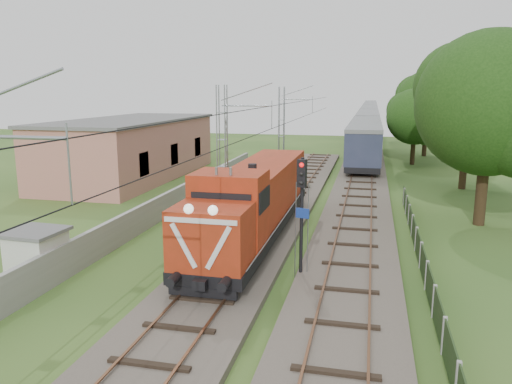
% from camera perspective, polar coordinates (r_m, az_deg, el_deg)
% --- Properties ---
extents(ground, '(140.00, 140.00, 0.00)m').
position_cam_1_polar(ground, '(19.02, -5.55, -12.37)').
color(ground, '#2C501E').
rests_on(ground, ground).
extents(track_main, '(4.20, 70.00, 0.45)m').
position_cam_1_polar(track_main, '(25.26, -0.50, -5.73)').
color(track_main, '#6B6054').
rests_on(track_main, ground).
extents(track_side, '(4.20, 80.00, 0.45)m').
position_cam_1_polar(track_side, '(37.22, 11.76, -0.30)').
color(track_side, '#6B6054').
rests_on(track_side, ground).
extents(catenary, '(3.31, 70.00, 8.00)m').
position_cam_1_polar(catenary, '(29.94, -3.77, 4.56)').
color(catenary, gray).
rests_on(catenary, ground).
extents(boundary_wall, '(0.25, 40.00, 1.50)m').
position_cam_1_polar(boundary_wall, '(31.70, -9.85, -1.25)').
color(boundary_wall, '#9E9E99').
rests_on(boundary_wall, ground).
extents(station_building, '(8.40, 20.40, 5.22)m').
position_cam_1_polar(station_building, '(45.69, -13.98, 4.89)').
color(station_building, '#B36960').
rests_on(station_building, ground).
extents(fence, '(0.12, 32.00, 1.20)m').
position_cam_1_polar(fence, '(20.83, 18.93, -9.00)').
color(fence, black).
rests_on(fence, ground).
extents(locomotive, '(2.95, 16.85, 4.28)m').
position_cam_1_polar(locomotive, '(25.35, -0.16, -0.92)').
color(locomotive, black).
rests_on(locomotive, ground).
extents(coach_rake, '(3.24, 120.99, 3.74)m').
position_cam_1_polar(coach_rake, '(103.50, 12.79, 8.53)').
color(coach_rake, black).
rests_on(coach_rake, ground).
extents(signal_post, '(0.56, 0.44, 5.08)m').
position_cam_1_polar(signal_post, '(20.02, 5.25, -0.61)').
color(signal_post, black).
rests_on(signal_post, ground).
extents(relay_hut, '(2.21, 2.21, 2.16)m').
position_cam_1_polar(relay_hut, '(22.31, -23.72, -6.66)').
color(relay_hut, silver).
rests_on(relay_hut, ground).
extents(tree_a, '(8.50, 8.10, 11.02)m').
position_cam_1_polar(tree_a, '(30.94, 25.33, 8.97)').
color(tree_a, '#3E2C19').
rests_on(tree_a, ground).
extents(tree_b, '(7.87, 7.50, 10.21)m').
position_cam_1_polar(tree_b, '(42.14, 23.26, 8.86)').
color(tree_b, '#3E2C19').
rests_on(tree_b, ground).
extents(tree_c, '(6.08, 5.79, 7.88)m').
position_cam_1_polar(tree_c, '(54.55, 17.79, 8.13)').
color(tree_c, '#3E2C19').
rests_on(tree_c, ground).
extents(tree_d, '(7.65, 7.29, 9.92)m').
position_cam_1_polar(tree_d, '(62.08, 19.09, 9.58)').
color(tree_d, '#3E2C19').
rests_on(tree_d, ground).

